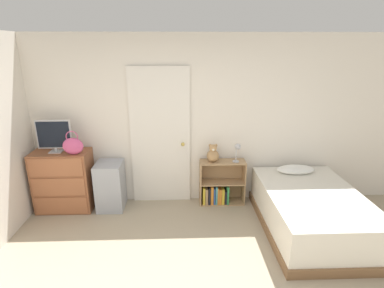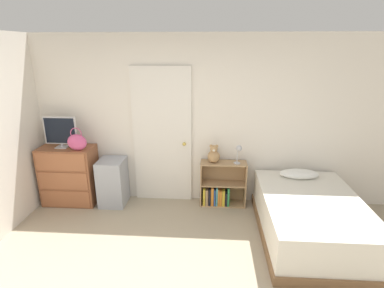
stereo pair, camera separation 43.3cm
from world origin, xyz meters
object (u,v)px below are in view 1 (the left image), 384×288
bookshelf (219,187)px  teddy_bear (213,154)px  handbag (73,146)px  bed (311,211)px  dresser (64,181)px  storage_bin (110,186)px  desk_lamp (237,149)px  tv (54,136)px

bookshelf → teddy_bear: 0.57m
teddy_bear → handbag: bearing=-174.2°
bookshelf → bed: bearing=-34.3°
teddy_bear → dresser: bearing=-177.8°
storage_bin → desk_lamp: bearing=1.5°
teddy_bear → desk_lamp: (0.36, -0.04, 0.09)m
dresser → desk_lamp: 2.63m
tv → bed: size_ratio=0.27×
storage_bin → bed: (2.79, -0.69, -0.09)m
tv → teddy_bear: size_ratio=1.74×
dresser → handbag: size_ratio=2.67×
bed → handbag: bearing=169.9°
bookshelf → dresser: bearing=-177.8°
bookshelf → storage_bin: bearing=-177.0°
handbag → teddy_bear: bearing=5.8°
handbag → desk_lamp: handbag is taller
bookshelf → desk_lamp: (0.26, -0.04, 0.65)m
bookshelf → bed: (1.14, -0.77, 0.02)m
dresser → storage_bin: bearing=0.1°
bed → teddy_bear: bearing=148.1°
storage_bin → bookshelf: 1.66m
teddy_bear → bed: size_ratio=0.15×
tv → bed: bearing=-11.1°
teddy_bear → desk_lamp: size_ratio=0.97×
storage_bin → handbag: bearing=-165.1°
handbag → desk_lamp: size_ratio=1.18×
tv → dresser: bearing=-3.9°
tv → bed: tv is taller
dresser → handbag: (0.24, -0.11, 0.58)m
storage_bin → desk_lamp: desk_lamp is taller
dresser → teddy_bear: teddy_bear is taller
desk_lamp → storage_bin: bearing=-178.5°
storage_bin → bookshelf: bearing=3.0°
tv → handbag: size_ratio=1.42×
desk_lamp → bed: desk_lamp is taller
handbag → storage_bin: 0.81m
tv → desk_lamp: size_ratio=1.68×
bookshelf → handbag: bearing=-174.5°
dresser → bed: size_ratio=0.50×
dresser → bed: 3.54m
storage_bin → bed: bearing=-13.9°
tv → bookshelf: tv is taller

